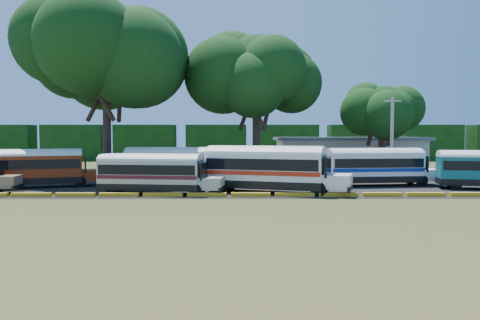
{
  "coord_description": "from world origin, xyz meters",
  "views": [
    {
      "loc": [
        3.64,
        -30.82,
        4.21
      ],
      "look_at": [
        3.79,
        6.0,
        2.28
      ],
      "focal_mm": 35.0,
      "sensor_mm": 36.0,
      "label": 1
    }
  ],
  "objects_px": {
    "bus_red": "(34,165)",
    "bus_white_red": "(268,166)",
    "bus_cream_west": "(154,171)",
    "tree_west": "(106,52)"
  },
  "relations": [
    {
      "from": "bus_white_red",
      "to": "tree_west",
      "type": "xyz_separation_m",
      "value": [
        -15.29,
        12.65,
        10.5
      ]
    },
    {
      "from": "bus_white_red",
      "to": "tree_west",
      "type": "height_order",
      "value": "tree_west"
    },
    {
      "from": "bus_cream_west",
      "to": "bus_white_red",
      "type": "distance_m",
      "value": 8.31
    },
    {
      "from": "bus_cream_west",
      "to": "bus_red",
      "type": "bearing_deg",
      "value": 165.72
    },
    {
      "from": "bus_cream_west",
      "to": "bus_white_red",
      "type": "height_order",
      "value": "bus_white_red"
    },
    {
      "from": "bus_cream_west",
      "to": "bus_white_red",
      "type": "xyz_separation_m",
      "value": [
        8.28,
        0.65,
        0.3
      ]
    },
    {
      "from": "bus_red",
      "to": "bus_white_red",
      "type": "bearing_deg",
      "value": -30.58
    },
    {
      "from": "bus_red",
      "to": "bus_white_red",
      "type": "xyz_separation_m",
      "value": [
        18.67,
        -3.54,
        0.16
      ]
    },
    {
      "from": "bus_red",
      "to": "bus_cream_west",
      "type": "height_order",
      "value": "bus_red"
    },
    {
      "from": "bus_cream_west",
      "to": "bus_white_red",
      "type": "relative_size",
      "value": 0.84
    }
  ]
}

